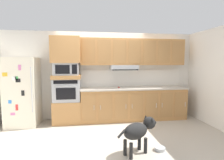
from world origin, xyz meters
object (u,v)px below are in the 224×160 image
at_px(built_in_oven, 67,90).
at_px(microwave, 67,69).
at_px(dog_food_bowl, 160,149).
at_px(refrigerator, 23,92).
at_px(dog, 139,130).
at_px(screwdriver, 119,87).

distance_m(built_in_oven, microwave, 0.56).
height_order(microwave, dog_food_bowl, microwave).
bearing_deg(microwave, refrigerator, -176.51).
distance_m(built_in_oven, dog, 2.43).
bearing_deg(refrigerator, screwdriver, 1.84).
bearing_deg(dog_food_bowl, screwdriver, 103.08).
bearing_deg(dog, refrigerator, 117.09).
xyz_separation_m(built_in_oven, dog, (1.45, -1.89, -0.48)).
distance_m(refrigerator, screwdriver, 2.55).
relative_size(refrigerator, screwdriver, 12.19).
distance_m(screwdriver, dog_food_bowl, 2.12).
bearing_deg(built_in_oven, dog_food_bowl, -44.87).
distance_m(refrigerator, microwave, 1.25).
bearing_deg(refrigerator, microwave, 3.49).
xyz_separation_m(refrigerator, dog_food_bowl, (2.98, -1.79, -0.85)).
xyz_separation_m(screwdriver, dog, (0.02, -1.90, -0.51)).
bearing_deg(screwdriver, built_in_oven, -179.44).
height_order(refrigerator, screwdriver, refrigerator).
xyz_separation_m(built_in_oven, screwdriver, (1.43, 0.01, 0.03)).
height_order(dog, dog_food_bowl, dog).
bearing_deg(microwave, screwdriver, 0.56).
height_order(screwdriver, dog, screwdriver).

